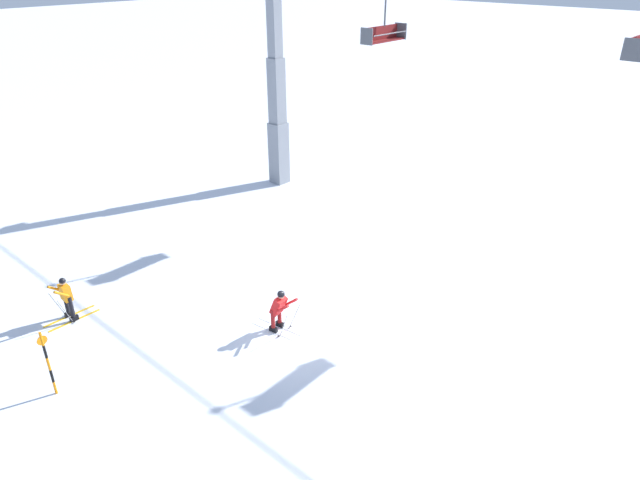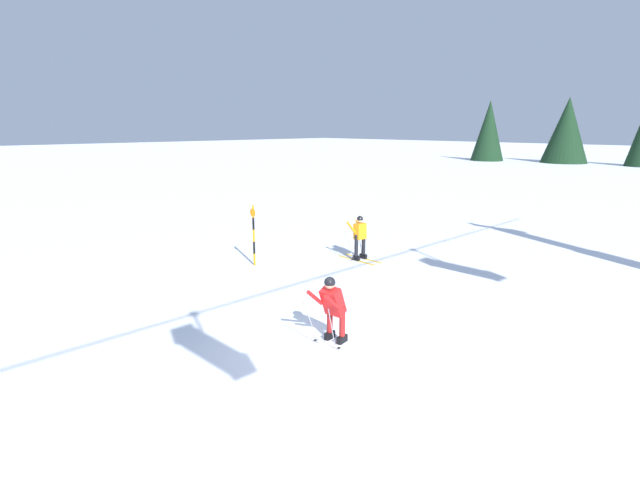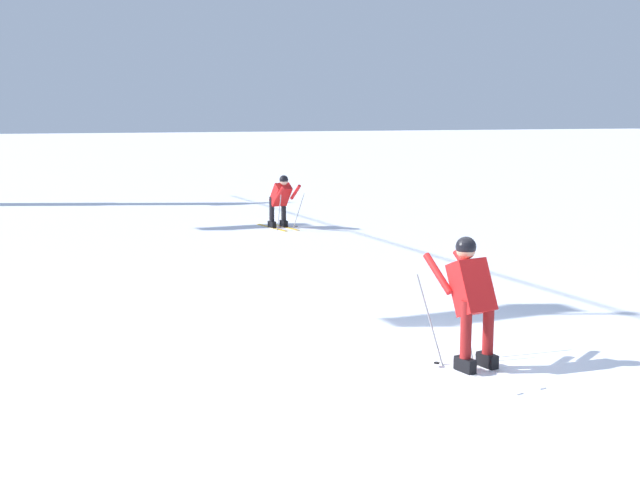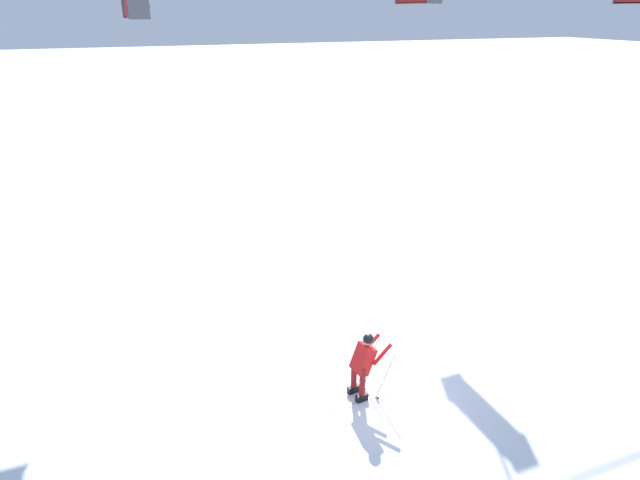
# 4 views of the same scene
# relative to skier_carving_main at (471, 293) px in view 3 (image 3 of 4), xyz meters

# --- Properties ---
(ground_plane) EXTENTS (260.00, 260.00, 0.00)m
(ground_plane) POSITION_rel_skier_carving_main_xyz_m (0.73, 0.05, -0.89)
(ground_plane) COLOR white
(skier_carving_main) EXTENTS (1.81, 0.76, 1.66)m
(skier_carving_main) POSITION_rel_skier_carving_main_xyz_m (0.00, 0.00, 0.00)
(skier_carving_main) COLOR white
(skier_carving_main) RESTS_ON ground_plane
(skier_distant_uphill) EXTENTS (1.71, 0.76, 1.54)m
(skier_distant_uphill) POSITION_rel_skier_carving_main_xyz_m (12.10, -2.22, -0.09)
(skier_distant_uphill) COLOR yellow
(skier_distant_uphill) RESTS_ON ground_plane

